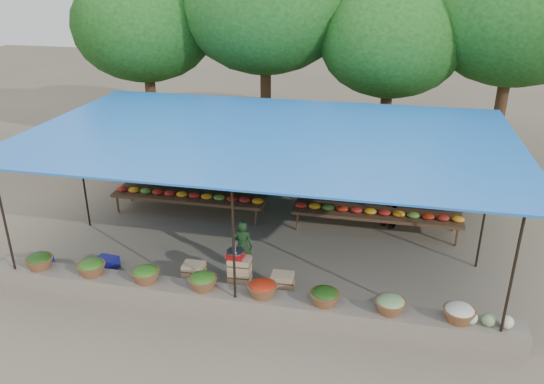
% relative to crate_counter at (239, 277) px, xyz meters
% --- Properties ---
extents(ground, '(60.00, 60.00, 0.00)m').
position_rel_crate_counter_xyz_m(ground, '(0.17, 2.07, -0.31)').
color(ground, '#6A614E').
rests_on(ground, ground).
extents(stone_curb, '(10.60, 0.55, 0.40)m').
position_rel_crate_counter_xyz_m(stone_curb, '(0.17, -0.68, -0.11)').
color(stone_curb, '#6E6358').
rests_on(stone_curb, ground).
extents(stall_canopy, '(10.80, 6.60, 2.82)m').
position_rel_crate_counter_xyz_m(stall_canopy, '(0.17, 2.15, 2.36)').
color(stall_canopy, black).
rests_on(stall_canopy, ground).
extents(produce_baskets, '(8.98, 0.58, 0.34)m').
position_rel_crate_counter_xyz_m(produce_baskets, '(0.07, -0.68, 0.25)').
color(produce_baskets, brown).
rests_on(produce_baskets, stone_curb).
extents(netting_backdrop, '(10.60, 0.06, 2.50)m').
position_rel_crate_counter_xyz_m(netting_backdrop, '(0.17, 5.22, 0.94)').
color(netting_backdrop, '#19481C').
rests_on(netting_backdrop, ground).
extents(tree_row, '(16.51, 5.50, 7.12)m').
position_rel_crate_counter_xyz_m(tree_row, '(0.67, 8.16, 4.39)').
color(tree_row, '#382514').
rests_on(tree_row, ground).
extents(fruit_table_left, '(4.21, 0.95, 0.93)m').
position_rel_crate_counter_xyz_m(fruit_table_left, '(-2.32, 3.42, 0.30)').
color(fruit_table_left, '#47351C').
rests_on(fruit_table_left, ground).
extents(fruit_table_right, '(4.21, 0.95, 0.93)m').
position_rel_crate_counter_xyz_m(fruit_table_right, '(2.68, 3.42, 0.30)').
color(fruit_table_right, '#47351C').
rests_on(fruit_table_right, ground).
extents(crate_counter, '(2.36, 0.36, 0.77)m').
position_rel_crate_counter_xyz_m(crate_counter, '(0.00, 0.00, 0.00)').
color(crate_counter, tan).
rests_on(crate_counter, ground).
extents(weighing_scale, '(0.35, 0.35, 0.37)m').
position_rel_crate_counter_xyz_m(weighing_scale, '(-0.05, -0.00, 0.55)').
color(weighing_scale, '#AE0D10').
rests_on(weighing_scale, crate_counter).
extents(vendor_seated, '(0.45, 0.30, 1.24)m').
position_rel_crate_counter_xyz_m(vendor_seated, '(-0.11, 0.75, 0.31)').
color(vendor_seated, '#19371A').
rests_on(vendor_seated, ground).
extents(customer_left, '(0.85, 0.69, 1.67)m').
position_rel_crate_counter_xyz_m(customer_left, '(-4.04, 4.29, 0.52)').
color(customer_left, slate).
rests_on(customer_left, ground).
extents(customer_mid, '(1.07, 0.74, 1.52)m').
position_rel_crate_counter_xyz_m(customer_mid, '(1.78, 4.58, 0.45)').
color(customer_mid, slate).
rests_on(customer_mid, ground).
extents(customer_right, '(1.03, 0.81, 1.63)m').
position_rel_crate_counter_xyz_m(customer_right, '(3.01, 3.79, 0.50)').
color(customer_right, slate).
rests_on(customer_right, ground).
extents(blue_crate_front, '(0.48, 0.36, 0.27)m').
position_rel_crate_counter_xyz_m(blue_crate_front, '(-3.11, 0.19, -0.17)').
color(blue_crate_front, navy).
rests_on(blue_crate_front, ground).
extents(blue_crate_back, '(0.49, 0.41, 0.26)m').
position_rel_crate_counter_xyz_m(blue_crate_back, '(-4.60, -0.00, -0.18)').
color(blue_crate_back, navy).
rests_on(blue_crate_back, ground).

